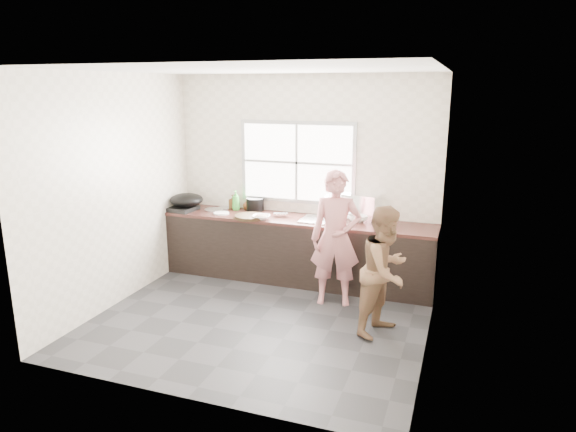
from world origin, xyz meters
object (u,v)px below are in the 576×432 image
(cutting_board, at_px, (250,217))
(burner, at_px, (182,209))
(bowl_crabs, at_px, (358,219))
(bottle_brown_short, at_px, (248,204))
(bowl_mince, at_px, (261,217))
(bottle_brown_tall, at_px, (233,202))
(person_side, at_px, (386,271))
(bottle_green, at_px, (236,200))
(bowl_held, at_px, (332,223))
(glass_jar, at_px, (253,208))
(woman, at_px, (336,243))
(pot_lid_left, at_px, (214,210))
(dish_rack, at_px, (362,207))
(pot_lid_right, at_px, (226,208))
(black_pot, at_px, (255,204))
(wok, at_px, (186,200))
(plate_food, at_px, (221,213))

(cutting_board, distance_m, burner, 1.07)
(bowl_crabs, height_order, burner, bowl_crabs)
(bowl_crabs, bearing_deg, bottle_brown_short, 175.50)
(bowl_mince, xyz_separation_m, bottle_brown_tall, (-0.62, 0.44, 0.06))
(person_side, distance_m, bottle_green, 2.65)
(bowl_held, distance_m, glass_jar, 1.28)
(bottle_brown_short, bearing_deg, bowl_crabs, -4.50)
(woman, distance_m, pot_lid_left, 2.00)
(person_side, distance_m, bottle_brown_short, 2.56)
(burner, bearing_deg, glass_jar, 16.64)
(person_side, bearing_deg, woman, 72.24)
(dish_rack, distance_m, pot_lid_right, 1.96)
(woman, relative_size, person_side, 1.10)
(bowl_crabs, distance_m, bottle_green, 1.75)
(dish_rack, bearing_deg, black_pot, -170.02)
(bottle_brown_tall, bearing_deg, woman, -24.75)
(bottle_brown_tall, xyz_separation_m, pot_lid_right, (-0.11, -0.01, -0.09))
(person_side, relative_size, bottle_brown_short, 9.19)
(burner, bearing_deg, bottle_brown_tall, 29.78)
(bottle_brown_short, distance_m, glass_jar, 0.13)
(dish_rack, bearing_deg, bottle_brown_tall, -170.41)
(bottle_green, bearing_deg, wok, -160.25)
(pot_lid_right, bearing_deg, pot_lid_left, -118.65)
(bottle_brown_short, bearing_deg, pot_lid_right, -178.54)
(bowl_mince, relative_size, wok, 0.49)
(bowl_mince, height_order, plate_food, bowl_mince)
(person_side, distance_m, black_pot, 2.45)
(dish_rack, height_order, pot_lid_right, dish_rack)
(cutting_board, relative_size, dish_rack, 0.89)
(bottle_brown_short, bearing_deg, burner, -157.30)
(glass_jar, relative_size, dish_rack, 0.19)
(black_pot, bearing_deg, plate_food, -137.52)
(bowl_held, height_order, pot_lid_right, bowl_held)
(bottle_green, xyz_separation_m, pot_lid_left, (-0.29, -0.11, -0.13))
(bowl_held, xyz_separation_m, pot_lid_left, (-1.76, 0.26, -0.02))
(dish_rack, xyz_separation_m, pot_lid_right, (-1.95, -0.01, -0.16))
(pot_lid_right, bearing_deg, bowl_mince, -30.73)
(bowl_mince, height_order, dish_rack, dish_rack)
(wok, bearing_deg, cutting_board, -7.04)
(bottle_brown_short, bearing_deg, bowl_mince, -48.53)
(bottle_brown_short, distance_m, dish_rack, 1.62)
(cutting_board, distance_m, bottle_green, 0.53)
(bottle_green, bearing_deg, bowl_mince, -34.52)
(glass_jar, distance_m, dish_rack, 1.51)
(cutting_board, bearing_deg, bowl_held, -0.46)
(black_pot, relative_size, glass_jar, 2.80)
(burner, xyz_separation_m, wok, (0.05, 0.05, 0.12))
(bottle_brown_short, bearing_deg, wok, -158.84)
(bowl_crabs, bearing_deg, black_pot, 175.52)
(bottle_brown_tall, distance_m, burner, 0.71)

